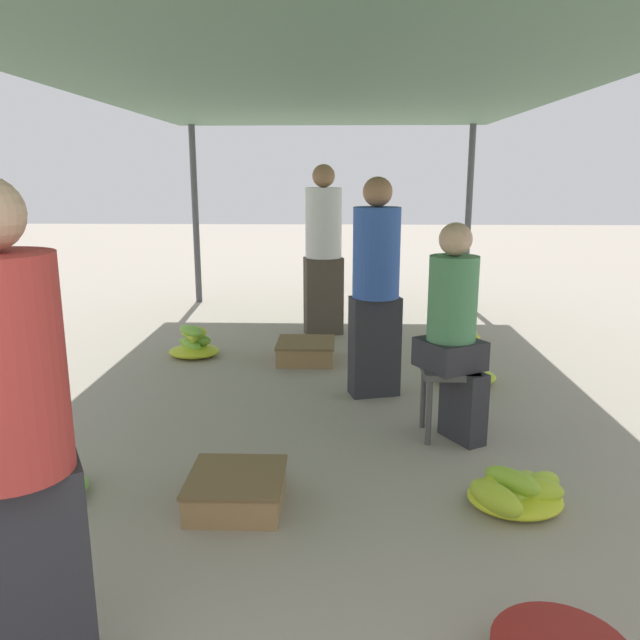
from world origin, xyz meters
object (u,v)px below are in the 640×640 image
object	(u,v)px
banana_pile_left_0	(45,483)
crate_mid	(306,351)
stool	(449,382)
banana_pile_right_0	(516,492)
banana_pile_right_1	(466,373)
shopper_walking_mid	(376,285)
banana_pile_right_2	(456,334)
shopper_walking_far	(323,248)
vendor_foreground	(13,444)
vendor_seated	(455,328)
banana_pile_left_1	(193,344)
crate_near	(237,490)

from	to	relation	value
banana_pile_left_0	crate_mid	distance (m)	2.78
stool	crate_mid	world-z (taller)	stool
banana_pile_right_0	banana_pile_right_1	bearing A→B (deg)	86.08
shopper_walking_mid	banana_pile_right_2	bearing A→B (deg)	60.08
banana_pile_right_2	shopper_walking_far	world-z (taller)	shopper_walking_far
banana_pile_right_2	shopper_walking_mid	world-z (taller)	shopper_walking_mid
banana_pile_right_1	shopper_walking_far	bearing A→B (deg)	127.49
shopper_walking_far	banana_pile_right_2	bearing A→B (deg)	-11.64
vendor_foreground	crate_mid	bearing A→B (deg)	79.59
vendor_seated	banana_pile_left_0	size ratio (longest dim) A/B	2.50
banana_pile_left_1	banana_pile_right_2	xyz separation A→B (m)	(2.50, 0.60, -0.04)
banana_pile_left_0	banana_pile_right_1	xyz separation A→B (m)	(2.52, 1.94, -0.01)
banana_pile_left_1	crate_mid	distance (m)	1.05
vendor_foreground	crate_near	world-z (taller)	vendor_foreground
shopper_walking_mid	stool	bearing A→B (deg)	-61.18
crate_mid	shopper_walking_far	distance (m)	1.28
vendor_foreground	crate_near	bearing A→B (deg)	67.98
stool	vendor_seated	xyz separation A→B (m)	(0.02, -0.01, 0.35)
banana_pile_left_1	shopper_walking_far	xyz separation A→B (m)	(1.17, 0.87, 0.79)
crate_near	vendor_foreground	bearing A→B (deg)	-112.02
crate_near	crate_mid	size ratio (longest dim) A/B	0.93
banana_pile_right_2	crate_near	bearing A→B (deg)	-117.36
vendor_seated	shopper_walking_far	size ratio (longest dim) A/B	0.78
crate_near	crate_mid	world-z (taller)	crate_mid
banana_pile_left_1	banana_pile_right_1	size ratio (longest dim) A/B	0.91
shopper_walking_mid	crate_mid	bearing A→B (deg)	123.42
banana_pile_right_1	banana_pile_right_2	size ratio (longest dim) A/B	1.14
crate_mid	banana_pile_right_1	bearing A→B (deg)	-23.28
banana_pile_left_1	banana_pile_left_0	bearing A→B (deg)	-93.51
banana_pile_right_1	stool	bearing A→B (deg)	-107.47
vendor_foreground	banana_pile_right_0	size ratio (longest dim) A/B	2.92
vendor_seated	banana_pile_left_0	distance (m)	2.45
crate_near	shopper_walking_far	bearing A→B (deg)	84.41
crate_near	vendor_seated	bearing A→B (deg)	36.24
stool	banana_pile_right_1	size ratio (longest dim) A/B	0.78
banana_pile_right_1	banana_pile_right_2	world-z (taller)	same
vendor_foreground	shopper_walking_mid	size ratio (longest dim) A/B	1.01
vendor_foreground	shopper_walking_mid	xyz separation A→B (m)	(1.24, 2.82, -0.01)
stool	banana_pile_left_0	world-z (taller)	stool
banana_pile_right_0	shopper_walking_far	size ratio (longest dim) A/B	0.32
shopper_walking_mid	banana_pile_right_1	bearing A→B (deg)	20.70
stool	crate_mid	bearing A→B (deg)	121.30
banana_pile_left_0	banana_pile_right_2	xyz separation A→B (m)	(2.67, 3.22, -0.02)
crate_near	shopper_walking_far	size ratio (longest dim) A/B	0.28
stool	banana_pile_right_2	distance (m)	2.40
stool	shopper_walking_far	size ratio (longest dim) A/B	0.26
banana_pile_left_0	banana_pile_right_2	size ratio (longest dim) A/B	1.06
stool	banana_pile_right_1	world-z (taller)	stool
banana_pile_left_0	banana_pile_right_1	distance (m)	3.18
shopper_walking_far	shopper_walking_mid	bearing A→B (deg)	-76.76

